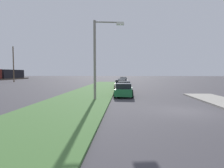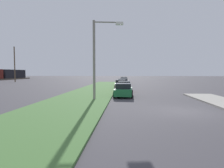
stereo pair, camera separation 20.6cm
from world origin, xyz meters
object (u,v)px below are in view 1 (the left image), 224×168
Objects in this scene: parked_car_yellow at (124,80)px; parked_car_blue at (122,83)px; parked_car_white at (120,84)px; parked_car_orange at (124,87)px; parked_car_silver at (123,81)px; distant_utility_pole at (13,64)px; parked_car_green at (124,90)px; parked_car_black at (123,79)px; streetlight at (98,54)px.

parked_car_blue is at bearing 179.92° from parked_car_yellow.
parked_car_white is 1.00× the size of parked_car_blue.
parked_car_orange and parked_car_silver have the same top height.
parked_car_blue is at bearing -115.31° from distant_utility_pole.
parked_car_green is at bearing -179.07° from parked_car_orange.
parked_car_silver and parked_car_black have the same top height.
parked_car_green is 16.54m from parked_car_blue.
streetlight is (-37.22, 2.16, 3.67)m from parked_car_black.
parked_car_silver is at bearing -179.21° from parked_car_black.
parked_car_blue is at bearing 178.81° from parked_car_silver.
parked_car_blue is 1.00× the size of parked_car_yellow.
parked_car_silver is 1.00× the size of parked_car_yellow.
distant_utility_pole is (8.69, 30.92, 4.28)m from parked_car_silver.
parked_car_silver is (11.78, -0.47, 0.00)m from parked_car_white.
parked_car_green is 1.01× the size of parked_car_blue.
parked_car_blue is 1.01× the size of parked_car_black.
parked_car_black is (5.52, 0.19, 0.00)m from parked_car_yellow.
distant_utility_pole is at bearing 96.29° from parked_car_black.
parked_car_black is at bearing 0.87° from parked_car_blue.
parked_car_blue is 1.00× the size of parked_car_silver.
parked_car_silver is (22.36, 0.09, 0.00)m from parked_car_green.
distant_utility_pole is at bearing 51.86° from parked_car_orange.
distant_utility_pole is at bearing 65.72° from parked_car_blue.
parked_car_black is (34.45, 0.26, 0.00)m from parked_car_green.
parked_car_blue is (5.95, -0.25, 0.00)m from parked_car_white.
parked_car_green is 1.01× the size of parked_car_orange.
parked_car_blue is 0.58× the size of streetlight.
parked_car_green is 1.01× the size of parked_car_white.
parked_car_yellow is at bearing -2.35° from parked_car_white.
parked_car_yellow and parked_car_black have the same top height.
parked_car_blue is 17.92m from parked_car_black.
streetlight is at bearing 171.29° from parked_car_white.
parked_car_yellow is at bearing 1.79° from parked_car_orange.
parked_car_green is 1.01× the size of parked_car_silver.
parked_car_orange is 1.00× the size of parked_car_white.
parked_car_white is 5.96m from parked_car_blue.
distant_utility_pole reaches higher than parked_car_white.
parked_car_white is 1.00× the size of parked_car_silver.
parked_car_green is 28.93m from parked_car_yellow.
distant_utility_pole is (-3.40, 30.75, 4.28)m from parked_car_black.
parked_car_white is 11.79m from parked_car_silver.
parked_car_orange and parked_car_white have the same top height.
parked_car_silver is 0.58× the size of streetlight.
parked_car_green is 22.37m from parked_car_silver.
parked_car_orange is 1.00× the size of parked_car_yellow.
parked_car_orange is 1.01× the size of parked_car_black.
parked_car_black is (29.13, 0.31, 0.00)m from parked_car_orange.
parked_car_yellow is at bearing -0.09° from parked_car_blue.
parked_car_silver is at bearing -179.16° from parked_car_yellow.
parked_car_white is 1.01× the size of parked_car_black.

